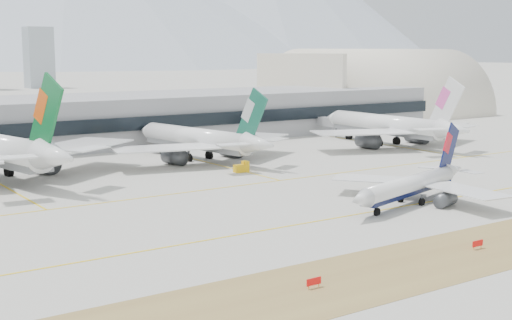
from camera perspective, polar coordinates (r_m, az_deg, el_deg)
ground at (r=123.79m, az=1.44°, el=-4.82°), size 3000.00×3000.00×0.00m
taxiing_airliner at (r=139.92m, az=12.48°, el=-1.97°), size 42.53×36.26×14.56m
widebody_cathay at (r=190.24m, az=-4.42°, el=1.58°), size 56.81×56.13×20.47m
widebody_china_air at (r=223.98m, az=10.73°, el=2.65°), size 62.40×60.77×22.23m
terminal at (r=224.75m, az=-16.01°, el=2.89°), size 280.00×43.10×15.00m
hangar at (r=324.94m, az=9.60°, el=3.49°), size 91.00×60.00×60.00m
hold_sign_left at (r=89.10m, az=4.65°, el=-9.67°), size 2.20×0.15×1.35m
hold_sign_right at (r=110.58m, az=17.31°, el=-6.40°), size 2.20×0.15×1.35m
gse_c at (r=172.17m, az=-1.14°, el=-0.62°), size 3.55×2.00×2.60m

